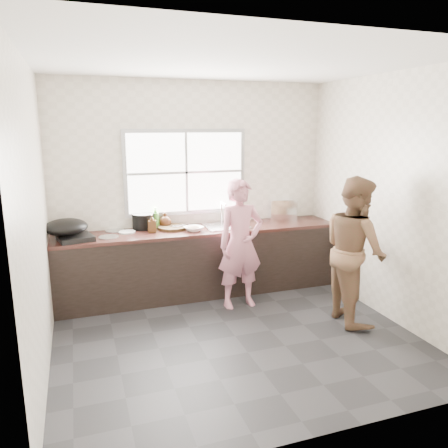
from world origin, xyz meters
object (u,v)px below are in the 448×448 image
object	(u,v)px
woman	(241,248)
cutting_board	(173,228)
bowl_mince	(194,229)
wok	(66,227)
bottle_brown_tall	(152,224)
plate_food	(127,232)
glass_jar	(142,225)
bowl_held	(236,227)
bowl_crabs	(239,224)
burner	(75,238)
pot_lid_left	(109,237)
person_side	(355,250)
black_pot	(143,221)
bottle_brown_short	(165,220)
dish_rack	(282,209)
bottle_green	(155,217)
pot_lid_right	(115,231)

from	to	relation	value
woman	cutting_board	bearing A→B (deg)	133.24
bowl_mince	wok	bearing A→B (deg)	177.95
cutting_board	bottle_brown_tall	distance (m)	0.29
plate_food	glass_jar	size ratio (longest dim) A/B	2.20
bowl_held	bottle_brown_tall	bearing A→B (deg)	168.79
wok	bowl_held	bearing A→B (deg)	-3.97
bowl_crabs	burner	xyz separation A→B (m)	(-2.02, -0.06, -0.00)
pot_lid_left	bottle_brown_tall	bearing A→B (deg)	11.52
person_side	black_pot	bearing A→B (deg)	59.83
cutting_board	burner	bearing A→B (deg)	-170.98
bowl_held	cutting_board	bearing A→B (deg)	159.91
black_pot	bowl_held	bearing A→B (deg)	-20.54
bottle_brown_short	dish_rack	distance (m)	1.66
woman	bowl_crabs	size ratio (longest dim) A/B	7.05
black_pot	pot_lid_left	xyz separation A→B (m)	(-0.46, -0.32, -0.09)
black_pot	glass_jar	world-z (taller)	black_pot
cutting_board	bowl_held	xyz separation A→B (m)	(0.75, -0.27, 0.01)
bowl_mince	bottle_green	distance (m)	0.54
bowl_mince	bowl_crabs	distance (m)	0.63
person_side	bottle_green	bearing A→B (deg)	57.68
plate_food	bottle_brown_short	distance (m)	0.53
person_side	pot_lid_right	bearing A→B (deg)	64.32
person_side	burner	bearing A→B (deg)	73.66
bowl_mince	pot_lid_right	xyz separation A→B (m)	(-0.93, 0.31, -0.02)
bowl_crabs	pot_lid_right	distance (m)	1.58
person_side	pot_lid_left	bearing A→B (deg)	70.65
bowl_held	plate_food	distance (m)	1.35
bowl_crabs	pot_lid_left	xyz separation A→B (m)	(-1.65, -0.06, -0.03)
person_side	woman	bearing A→B (deg)	60.66
cutting_board	bowl_held	bearing A→B (deg)	-20.09
pot_lid_right	woman	bearing A→B (deg)	-29.23
black_pot	bottle_green	distance (m)	0.16
bowl_crabs	bottle_brown_short	xyz separation A→B (m)	(-0.92, 0.25, 0.06)
pot_lid_right	wok	bearing A→B (deg)	-154.99
person_side	dish_rack	xyz separation A→B (m)	(-0.13, 1.54, 0.19)
bottle_green	pot_lid_left	size ratio (longest dim) A/B	1.17
bowl_mince	burner	size ratio (longest dim) A/B	0.62
pot_lid_left	pot_lid_right	bearing A→B (deg)	72.52
black_pot	dish_rack	size ratio (longest dim) A/B	0.74
cutting_board	bottle_brown_tall	world-z (taller)	bottle_brown_tall
cutting_board	black_pot	size ratio (longest dim) A/B	1.36
pot_lid_right	bottle_green	bearing A→B (deg)	1.21
bowl_held	glass_jar	bearing A→B (deg)	159.77
wok	pot_lid_left	bearing A→B (deg)	-5.68
burner	wok	distance (m)	0.16
pot_lid_right	person_side	bearing A→B (deg)	-32.21
woman	cutting_board	distance (m)	0.95
cutting_board	person_side	bearing A→B (deg)	-39.19
bowl_crabs	bottle_green	world-z (taller)	bottle_green
bottle_brown_short	pot_lid_left	size ratio (longest dim) A/B	0.80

